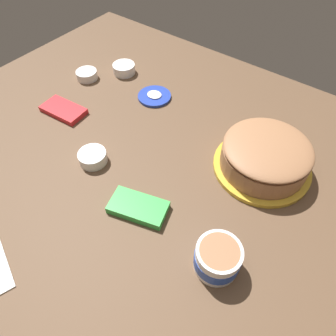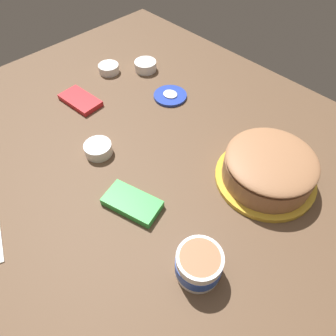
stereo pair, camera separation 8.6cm
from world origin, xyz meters
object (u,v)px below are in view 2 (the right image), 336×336
(frosting_tub, at_px, (199,264))
(sprinkle_bowl_rainbow, at_px, (109,68))
(sprinkle_bowl_orange, at_px, (98,149))
(candy_box_lower, at_px, (80,100))
(sprinkle_bowl_pink, at_px, (145,65))
(frosted_cake, at_px, (268,169))
(frosting_tub_lid, at_px, (170,96))
(candy_box_upper, at_px, (132,203))

(frosting_tub, relative_size, sprinkle_bowl_rainbow, 1.33)
(sprinkle_bowl_orange, bearing_deg, candy_box_lower, -21.69)
(frosting_tub, bearing_deg, sprinkle_bowl_orange, -7.02)
(candy_box_lower, bearing_deg, sprinkle_bowl_pink, -96.40)
(frosting_tub, distance_m, sprinkle_bowl_orange, 0.47)
(frosted_cake, relative_size, frosting_tub_lid, 2.35)
(frosting_tub, height_order, sprinkle_bowl_orange, frosting_tub)
(frosting_tub, xyz_separation_m, frosting_tub_lid, (0.51, -0.41, -0.03))
(sprinkle_bowl_rainbow, bearing_deg, candy_box_upper, 148.38)
(candy_box_lower, distance_m, candy_box_upper, 0.49)
(candy_box_lower, bearing_deg, frosting_tub_lid, -133.47)
(frosting_tub, relative_size, candy_box_upper, 0.70)
(sprinkle_bowl_pink, relative_size, candy_box_upper, 0.57)
(frosting_tub, xyz_separation_m, sprinkle_bowl_pink, (0.70, -0.46, -0.02))
(candy_box_upper, bearing_deg, sprinkle_bowl_orange, -29.13)
(sprinkle_bowl_pink, distance_m, candy_box_upper, 0.64)
(frosting_tub_lid, relative_size, candy_box_lower, 0.79)
(frosted_cake, xyz_separation_m, sprinkle_bowl_rainbow, (0.74, -0.01, -0.03))
(frosting_tub_lid, bearing_deg, sprinkle_bowl_pink, -14.88)
(frosted_cake, relative_size, frosting_tub, 2.67)
(frosted_cake, height_order, candy_box_upper, frosted_cake)
(frosted_cake, xyz_separation_m, candy_box_upper, (0.20, 0.33, -0.04))
(frosted_cake, bearing_deg, frosting_tub, 97.98)
(frosted_cake, distance_m, frosting_tub, 0.34)
(frosting_tub, height_order, sprinkle_bowl_rainbow, frosting_tub)
(candy_box_lower, bearing_deg, sprinkle_bowl_rainbow, -71.53)
(candy_box_lower, xyz_separation_m, candy_box_upper, (-0.46, 0.15, 0.00))
(sprinkle_bowl_orange, bearing_deg, frosting_tub, 172.98)
(frosting_tub, bearing_deg, sprinkle_bowl_pink, -33.22)
(sprinkle_bowl_orange, height_order, candy_box_lower, sprinkle_bowl_orange)
(sprinkle_bowl_rainbow, relative_size, candy_box_lower, 0.52)
(frosting_tub, bearing_deg, sprinkle_bowl_rainbow, -23.56)
(sprinkle_bowl_rainbow, bearing_deg, sprinkle_bowl_orange, 138.77)
(candy_box_upper, bearing_deg, sprinkle_bowl_pink, -61.08)
(frosted_cake, xyz_separation_m, sprinkle_bowl_orange, (0.41, 0.28, -0.03))
(frosted_cake, bearing_deg, sprinkle_bowl_pink, -10.71)
(sprinkle_bowl_pink, height_order, candy_box_lower, sprinkle_bowl_pink)
(sprinkle_bowl_orange, xyz_separation_m, candy_box_upper, (-0.22, 0.05, -0.01))
(candy_box_upper, bearing_deg, sprinkle_bowl_rainbow, -48.10)
(frosted_cake, height_order, sprinkle_bowl_rainbow, frosted_cake)
(sprinkle_bowl_pink, relative_size, candy_box_lower, 0.57)
(sprinkle_bowl_rainbow, xyz_separation_m, sprinkle_bowl_orange, (-0.33, 0.29, 0.00))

